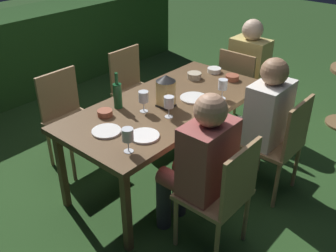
{
  "coord_description": "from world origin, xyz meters",
  "views": [
    {
      "loc": [
        -2.12,
        -1.82,
        2.1
      ],
      "look_at": [
        0.0,
        0.0,
        0.5
      ],
      "focal_mm": 41.06,
      "sensor_mm": 36.0,
      "label": 1
    }
  ],
  "objects_px": {
    "chair_side_right_b": "(134,87)",
    "wine_glass_d": "(128,136)",
    "chair_side_left_b": "(280,142)",
    "bowl_olives": "(232,77)",
    "person_in_rust": "(199,162)",
    "plate_c": "(144,136)",
    "bowl_dip": "(105,113)",
    "chair_side_right_a": "(69,115)",
    "chair_side_left_a": "(223,193)",
    "wine_glass_c": "(169,103)",
    "chair_head_far": "(240,86)",
    "dining_table": "(168,109)",
    "wine_glass_a": "(223,85)",
    "green_bottle_on_table": "(118,95)",
    "bowl_bread": "(214,70)",
    "plate_b": "(106,131)",
    "lantern_centerpiece": "(166,89)",
    "wine_glass_b": "(144,98)",
    "person_in_cream": "(260,118)",
    "plate_a": "(194,98)",
    "person_in_mustard": "(252,67)",
    "bowl_salad": "(194,75)"
  },
  "relations": [
    {
      "from": "chair_side_right_b",
      "to": "wine_glass_d",
      "type": "bearing_deg",
      "value": -135.67
    },
    {
      "from": "chair_side_left_b",
      "to": "wine_glass_d",
      "type": "xyz_separation_m",
      "value": [
        -1.11,
        0.55,
        0.35
      ]
    },
    {
      "from": "bowl_olives",
      "to": "person_in_rust",
      "type": "bearing_deg",
      "value": -157.08
    },
    {
      "from": "plate_c",
      "to": "bowl_dip",
      "type": "height_order",
      "value": "bowl_dip"
    },
    {
      "from": "chair_side_right_a",
      "to": "plate_c",
      "type": "bearing_deg",
      "value": -95.52
    },
    {
      "from": "plate_c",
      "to": "bowl_olives",
      "type": "relative_size",
      "value": 1.72
    },
    {
      "from": "chair_side_left_a",
      "to": "wine_glass_d",
      "type": "height_order",
      "value": "wine_glass_d"
    },
    {
      "from": "wine_glass_c",
      "to": "chair_head_far",
      "type": "bearing_deg",
      "value": 6.95
    },
    {
      "from": "dining_table",
      "to": "wine_glass_a",
      "type": "height_order",
      "value": "wine_glass_a"
    },
    {
      "from": "green_bottle_on_table",
      "to": "wine_glass_d",
      "type": "relative_size",
      "value": 1.72
    },
    {
      "from": "plate_c",
      "to": "chair_side_right_a",
      "type": "bearing_deg",
      "value": 84.48
    },
    {
      "from": "bowl_olives",
      "to": "chair_head_far",
      "type": "bearing_deg",
      "value": 18.32
    },
    {
      "from": "wine_glass_c",
      "to": "bowl_bread",
      "type": "relative_size",
      "value": 1.3
    },
    {
      "from": "wine_glass_c",
      "to": "wine_glass_d",
      "type": "xyz_separation_m",
      "value": [
        -0.53,
        -0.11,
        0.0
      ]
    },
    {
      "from": "chair_head_far",
      "to": "plate_b",
      "type": "height_order",
      "value": "chair_head_far"
    },
    {
      "from": "lantern_centerpiece",
      "to": "wine_glass_c",
      "type": "height_order",
      "value": "lantern_centerpiece"
    },
    {
      "from": "wine_glass_d",
      "to": "bowl_dip",
      "type": "relative_size",
      "value": 1.47
    },
    {
      "from": "wine_glass_d",
      "to": "bowl_olives",
      "type": "xyz_separation_m",
      "value": [
        1.44,
        0.13,
        -0.09
      ]
    },
    {
      "from": "bowl_olives",
      "to": "bowl_bread",
      "type": "relative_size",
      "value": 0.95
    },
    {
      "from": "wine_glass_b",
      "to": "wine_glass_d",
      "type": "bearing_deg",
      "value": -146.31
    },
    {
      "from": "person_in_rust",
      "to": "wine_glass_b",
      "type": "bearing_deg",
      "value": 75.53
    },
    {
      "from": "chair_side_right_b",
      "to": "plate_c",
      "type": "bearing_deg",
      "value": -131.39
    },
    {
      "from": "plate_b",
      "to": "person_in_cream",
      "type": "bearing_deg",
      "value": -31.76
    },
    {
      "from": "person_in_rust",
      "to": "wine_glass_b",
      "type": "distance_m",
      "value": 0.72
    },
    {
      "from": "plate_a",
      "to": "bowl_olives",
      "type": "distance_m",
      "value": 0.54
    },
    {
      "from": "lantern_centerpiece",
      "to": "plate_a",
      "type": "relative_size",
      "value": 1.15
    },
    {
      "from": "lantern_centerpiece",
      "to": "plate_b",
      "type": "bearing_deg",
      "value": 175.13
    },
    {
      "from": "chair_side_right_a",
      "to": "person_in_mustard",
      "type": "bearing_deg",
      "value": -24.96
    },
    {
      "from": "chair_side_left_b",
      "to": "bowl_salad",
      "type": "distance_m",
      "value": 1.01
    },
    {
      "from": "wine_glass_d",
      "to": "chair_side_left_a",
      "type": "bearing_deg",
      "value": -61.34
    },
    {
      "from": "person_in_cream",
      "to": "dining_table",
      "type": "bearing_deg",
      "value": 123.23
    },
    {
      "from": "dining_table",
      "to": "wine_glass_a",
      "type": "xyz_separation_m",
      "value": [
        0.35,
        -0.29,
        0.17
      ]
    },
    {
      "from": "dining_table",
      "to": "person_in_cream",
      "type": "distance_m",
      "value": 0.74
    },
    {
      "from": "green_bottle_on_table",
      "to": "person_in_cream",
      "type": "bearing_deg",
      "value": -50.08
    },
    {
      "from": "wine_glass_d",
      "to": "bowl_bread",
      "type": "xyz_separation_m",
      "value": [
        1.5,
        0.37,
        -0.1
      ]
    },
    {
      "from": "person_in_rust",
      "to": "plate_b",
      "type": "bearing_deg",
      "value": 109.5
    },
    {
      "from": "person_in_rust",
      "to": "plate_a",
      "type": "xyz_separation_m",
      "value": [
        0.6,
        0.51,
        0.09
      ]
    },
    {
      "from": "wine_glass_a",
      "to": "bowl_bread",
      "type": "height_order",
      "value": "wine_glass_a"
    },
    {
      "from": "person_in_mustard",
      "to": "plate_a",
      "type": "bearing_deg",
      "value": -174.35
    },
    {
      "from": "chair_side_left_b",
      "to": "plate_a",
      "type": "distance_m",
      "value": 0.77
    },
    {
      "from": "person_in_cream",
      "to": "wine_glass_b",
      "type": "xyz_separation_m",
      "value": [
        -0.64,
        0.66,
        0.2
      ]
    },
    {
      "from": "green_bottle_on_table",
      "to": "plate_a",
      "type": "bearing_deg",
      "value": -34.97
    },
    {
      "from": "chair_side_right_a",
      "to": "bowl_bread",
      "type": "height_order",
      "value": "chair_side_right_a"
    },
    {
      "from": "wine_glass_a",
      "to": "wine_glass_b",
      "type": "relative_size",
      "value": 1.0
    },
    {
      "from": "wine_glass_a",
      "to": "bowl_salad",
      "type": "relative_size",
      "value": 1.29
    },
    {
      "from": "bowl_bread",
      "to": "wine_glass_d",
      "type": "bearing_deg",
      "value": -166.2
    },
    {
      "from": "person_in_mustard",
      "to": "chair_side_right_a",
      "type": "relative_size",
      "value": 1.32
    },
    {
      "from": "chair_head_far",
      "to": "bowl_salad",
      "type": "distance_m",
      "value": 0.68
    },
    {
      "from": "wine_glass_d",
      "to": "plate_c",
      "type": "relative_size",
      "value": 0.8
    },
    {
      "from": "chair_side_left_b",
      "to": "lantern_centerpiece",
      "type": "bearing_deg",
      "value": 120.28
    }
  ]
}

